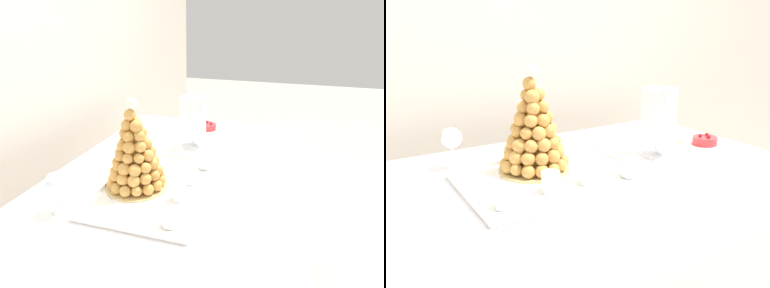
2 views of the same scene
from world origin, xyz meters
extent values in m
cylinder|color=brown|center=(0.61, -0.40, 0.38)|extent=(0.04, 0.04, 0.77)
cylinder|color=brown|center=(0.61, 0.40, 0.38)|extent=(0.04, 0.04, 0.77)
cube|color=brown|center=(0.00, 0.00, 0.77)|extent=(1.35, 0.92, 0.02)
cube|color=white|center=(0.00, 0.00, 0.79)|extent=(1.41, 0.98, 0.00)
cube|color=white|center=(0.00, -0.49, 0.63)|extent=(1.41, 0.01, 0.30)
cube|color=white|center=(0.00, 0.49, 0.63)|extent=(1.41, 0.01, 0.30)
cube|color=white|center=(0.70, 0.00, 0.63)|extent=(0.01, 0.98, 0.30)
cube|color=white|center=(-0.12, 0.03, 0.79)|extent=(0.54, 0.38, 0.01)
cube|color=white|center=(-0.12, -0.16, 0.80)|extent=(0.54, 0.01, 0.02)
cube|color=white|center=(-0.12, 0.23, 0.80)|extent=(0.54, 0.01, 0.02)
cube|color=white|center=(-0.39, 0.03, 0.80)|extent=(0.01, 0.38, 0.02)
cube|color=white|center=(0.15, 0.03, 0.80)|extent=(0.01, 0.38, 0.02)
cylinder|color=white|center=(-0.12, 0.03, 0.80)|extent=(0.35, 0.35, 0.00)
cylinder|color=tan|center=(-0.14, 0.11, 0.80)|extent=(0.23, 0.23, 0.01)
cone|color=#B17736|center=(-0.14, 0.11, 0.95)|extent=(0.15, 0.15, 0.28)
sphere|color=gold|center=(-0.05, 0.11, 0.83)|extent=(0.04, 0.04, 0.04)
sphere|color=gold|center=(-0.06, 0.15, 0.83)|extent=(0.04, 0.04, 0.04)
sphere|color=gold|center=(-0.08, 0.18, 0.83)|extent=(0.04, 0.04, 0.04)
sphere|color=gold|center=(-0.12, 0.20, 0.83)|extent=(0.04, 0.04, 0.04)
sphere|color=gold|center=(-0.16, 0.20, 0.82)|extent=(0.04, 0.04, 0.04)
sphere|color=gold|center=(-0.19, 0.18, 0.82)|extent=(0.04, 0.04, 0.04)
sphere|color=gold|center=(-0.22, 0.15, 0.82)|extent=(0.04, 0.04, 0.04)
sphere|color=gold|center=(-0.23, 0.11, 0.82)|extent=(0.04, 0.04, 0.04)
sphere|color=gold|center=(-0.22, 0.08, 0.83)|extent=(0.04, 0.04, 0.04)
sphere|color=gold|center=(-0.19, 0.04, 0.82)|extent=(0.04, 0.04, 0.04)
sphere|color=gold|center=(-0.16, 0.03, 0.82)|extent=(0.04, 0.04, 0.04)
sphere|color=gold|center=(-0.12, 0.03, 0.82)|extent=(0.04, 0.04, 0.04)
sphere|color=gold|center=(-0.08, 0.04, 0.82)|extent=(0.04, 0.04, 0.04)
sphere|color=gold|center=(-0.06, 0.08, 0.83)|extent=(0.04, 0.04, 0.04)
sphere|color=gold|center=(-0.07, 0.14, 0.86)|extent=(0.04, 0.04, 0.04)
sphere|color=gold|center=(-0.09, 0.17, 0.86)|extent=(0.04, 0.04, 0.04)
sphere|color=gold|center=(-0.13, 0.19, 0.86)|extent=(0.04, 0.04, 0.04)
sphere|color=gold|center=(-0.17, 0.19, 0.86)|extent=(0.04, 0.04, 0.04)
sphere|color=gold|center=(-0.20, 0.16, 0.86)|extent=(0.04, 0.04, 0.04)
sphere|color=gold|center=(-0.22, 0.13, 0.86)|extent=(0.04, 0.04, 0.04)
sphere|color=gold|center=(-0.21, 0.09, 0.86)|extent=(0.04, 0.04, 0.04)
sphere|color=gold|center=(-0.19, 0.05, 0.86)|extent=(0.04, 0.04, 0.04)
sphere|color=gold|center=(-0.15, 0.04, 0.86)|extent=(0.04, 0.04, 0.04)
sphere|color=gold|center=(-0.11, 0.04, 0.86)|extent=(0.04, 0.04, 0.04)
sphere|color=gold|center=(-0.08, 0.06, 0.86)|extent=(0.04, 0.04, 0.04)
sphere|color=gold|center=(-0.06, 0.10, 0.86)|extent=(0.04, 0.04, 0.04)
sphere|color=gold|center=(-0.09, 0.16, 0.90)|extent=(0.04, 0.04, 0.04)
sphere|color=gold|center=(-0.12, 0.18, 0.90)|extent=(0.04, 0.04, 0.04)
sphere|color=gold|center=(-0.16, 0.18, 0.89)|extent=(0.04, 0.04, 0.04)
sphere|color=gold|center=(-0.19, 0.16, 0.90)|extent=(0.04, 0.04, 0.04)
sphere|color=gold|center=(-0.20, 0.12, 0.90)|extent=(0.04, 0.04, 0.04)
sphere|color=gold|center=(-0.20, 0.09, 0.89)|extent=(0.04, 0.04, 0.04)
sphere|color=gold|center=(-0.18, 0.06, 0.90)|extent=(0.04, 0.04, 0.04)
sphere|color=gold|center=(-0.14, 0.05, 0.90)|extent=(0.04, 0.04, 0.04)
sphere|color=gold|center=(-0.10, 0.06, 0.89)|extent=(0.04, 0.04, 0.04)
sphere|color=gold|center=(-0.08, 0.09, 0.89)|extent=(0.04, 0.04, 0.04)
sphere|color=gold|center=(-0.07, 0.12, 0.90)|extent=(0.04, 0.04, 0.04)
sphere|color=gold|center=(-0.11, 0.16, 0.93)|extent=(0.04, 0.04, 0.04)
sphere|color=gold|center=(-0.15, 0.17, 0.93)|extent=(0.04, 0.04, 0.04)
sphere|color=gold|center=(-0.18, 0.15, 0.93)|extent=(0.04, 0.04, 0.04)
sphere|color=gold|center=(-0.19, 0.11, 0.93)|extent=(0.04, 0.04, 0.04)
sphere|color=gold|center=(-0.18, 0.08, 0.93)|extent=(0.04, 0.04, 0.04)
sphere|color=gold|center=(-0.15, 0.06, 0.93)|extent=(0.04, 0.04, 0.04)
sphere|color=gold|center=(-0.11, 0.07, 0.93)|extent=(0.04, 0.04, 0.04)
sphere|color=gold|center=(-0.09, 0.10, 0.93)|extent=(0.04, 0.04, 0.04)
sphere|color=gold|center=(-0.09, 0.13, 0.93)|extent=(0.04, 0.04, 0.04)
sphere|color=gold|center=(-0.13, 0.16, 0.97)|extent=(0.04, 0.04, 0.04)
sphere|color=gold|center=(-0.17, 0.15, 0.96)|extent=(0.04, 0.04, 0.04)
sphere|color=gold|center=(-0.18, 0.11, 0.97)|extent=(0.04, 0.04, 0.04)
sphere|color=gold|center=(-0.16, 0.08, 0.97)|extent=(0.04, 0.04, 0.04)
sphere|color=gold|center=(-0.13, 0.07, 0.97)|extent=(0.04, 0.04, 0.04)
sphere|color=gold|center=(-0.10, 0.10, 0.97)|extent=(0.04, 0.04, 0.04)
sphere|color=gold|center=(-0.10, 0.14, 0.96)|extent=(0.04, 0.04, 0.04)
sphere|color=gold|center=(-0.14, 0.15, 1.00)|extent=(0.04, 0.04, 0.04)
sphere|color=gold|center=(-0.17, 0.12, 1.00)|extent=(0.04, 0.04, 0.04)
sphere|color=gold|center=(-0.15, 0.09, 1.00)|extent=(0.04, 0.04, 0.04)
sphere|color=gold|center=(-0.12, 0.09, 1.00)|extent=(0.04, 0.04, 0.04)
sphere|color=gold|center=(-0.11, 0.13, 1.00)|extent=(0.04, 0.04, 0.04)
sphere|color=gold|center=(-0.15, 0.13, 1.04)|extent=(0.04, 0.04, 0.04)
sphere|color=gold|center=(-0.15, 0.10, 1.04)|extent=(0.04, 0.04, 0.04)
sphere|color=gold|center=(-0.12, 0.11, 1.04)|extent=(0.04, 0.04, 0.04)
sphere|color=gold|center=(-0.15, 0.12, 1.07)|extent=(0.04, 0.04, 0.04)
sphere|color=white|center=(-0.14, 0.11, 1.11)|extent=(0.04, 0.04, 0.04)
cylinder|color=silver|center=(-0.32, -0.08, 0.82)|extent=(0.05, 0.05, 0.05)
cylinder|color=#F4EAC6|center=(-0.32, -0.08, 0.81)|extent=(0.05, 0.05, 0.02)
cylinder|color=white|center=(-0.32, -0.08, 0.83)|extent=(0.05, 0.05, 0.02)
sphere|color=brown|center=(-0.33, -0.08, 0.84)|extent=(0.01, 0.01, 0.01)
cylinder|color=silver|center=(-0.18, -0.06, 0.83)|extent=(0.05, 0.05, 0.06)
cylinder|color=#F4EAC6|center=(-0.18, -0.06, 0.81)|extent=(0.05, 0.05, 0.02)
cylinder|color=white|center=(-0.18, -0.06, 0.83)|extent=(0.05, 0.05, 0.02)
sphere|color=brown|center=(-0.17, -0.06, 0.84)|extent=(0.01, 0.01, 0.01)
cylinder|color=silver|center=(-0.05, -0.07, 0.82)|extent=(0.06, 0.06, 0.05)
cylinder|color=#F4EAC6|center=(-0.05, -0.07, 0.81)|extent=(0.05, 0.05, 0.02)
cylinder|color=white|center=(-0.05, -0.07, 0.83)|extent=(0.05, 0.05, 0.02)
sphere|color=brown|center=(-0.06, -0.07, 0.84)|extent=(0.02, 0.02, 0.02)
cylinder|color=silver|center=(0.09, -0.08, 0.83)|extent=(0.06, 0.06, 0.06)
cylinder|color=brown|center=(0.09, -0.08, 0.81)|extent=(0.05, 0.05, 0.02)
cylinder|color=#8C603D|center=(0.09, -0.08, 0.83)|extent=(0.05, 0.05, 0.02)
sphere|color=brown|center=(0.08, -0.08, 0.84)|extent=(0.02, 0.02, 0.02)
cylinder|color=white|center=(0.31, 0.04, 0.79)|extent=(0.11, 0.11, 0.01)
cylinder|color=white|center=(0.31, 0.04, 0.83)|extent=(0.02, 0.02, 0.07)
cylinder|color=white|center=(0.31, 0.04, 0.95)|extent=(0.12, 0.12, 0.17)
cylinder|color=#72B2E0|center=(0.34, 0.03, 0.88)|extent=(0.05, 0.05, 0.04)
cylinder|color=#E54C47|center=(0.31, 0.06, 0.88)|extent=(0.06, 0.05, 0.05)
cylinder|color=yellow|center=(0.28, 0.03, 0.88)|extent=(0.05, 0.05, 0.04)
cylinder|color=#F9A54C|center=(0.31, 0.01, 0.88)|extent=(0.05, 0.04, 0.03)
cylinder|color=pink|center=(0.33, 0.06, 0.90)|extent=(0.06, 0.05, 0.05)
cylinder|color=#E54C47|center=(0.30, 0.05, 0.90)|extent=(0.05, 0.05, 0.04)
cylinder|color=brown|center=(0.28, 0.02, 0.90)|extent=(0.04, 0.05, 0.03)
cylinder|color=#9ED860|center=(0.32, 0.01, 0.90)|extent=(0.05, 0.04, 0.05)
cylinder|color=yellow|center=(0.32, 0.06, 0.92)|extent=(0.04, 0.04, 0.02)
cylinder|color=#9ED860|center=(0.29, 0.05, 0.92)|extent=(0.05, 0.04, 0.05)
cylinder|color=yellow|center=(0.30, 0.03, 0.92)|extent=(0.04, 0.04, 0.03)
cylinder|color=#E54C47|center=(0.33, 0.03, 0.92)|extent=(0.05, 0.05, 0.05)
cylinder|color=pink|center=(0.31, 0.05, 0.94)|extent=(0.06, 0.05, 0.05)
cylinder|color=#E54C47|center=(0.29, 0.02, 0.94)|extent=(0.05, 0.04, 0.03)
cylinder|color=#E54C47|center=(0.33, 0.03, 0.94)|extent=(0.05, 0.04, 0.05)
cylinder|color=#D199D8|center=(0.29, 0.04, 0.96)|extent=(0.05, 0.05, 0.04)
cylinder|color=#F9A54C|center=(0.30, 0.02, 0.96)|extent=(0.05, 0.04, 0.05)
cylinder|color=pink|center=(0.33, 0.02, 0.96)|extent=(0.05, 0.05, 0.03)
cylinder|color=#D199D8|center=(0.32, 0.06, 0.96)|extent=(0.06, 0.04, 0.06)
cylinder|color=pink|center=(0.28, 0.05, 0.98)|extent=(0.04, 0.04, 0.05)
cylinder|color=yellow|center=(0.32, 0.01, 0.98)|extent=(0.06, 0.05, 0.06)
cylinder|color=#D199D8|center=(0.32, 0.05, 0.98)|extent=(0.05, 0.05, 0.04)
cylinder|color=#F9A54C|center=(0.29, 0.03, 1.00)|extent=(0.06, 0.05, 0.05)
cylinder|color=pink|center=(0.32, 0.02, 1.00)|extent=(0.05, 0.05, 0.04)
cylinder|color=#9ED860|center=(0.32, 0.07, 1.00)|extent=(0.06, 0.04, 0.06)
cylinder|color=brown|center=(0.29, 0.01, 1.02)|extent=(0.05, 0.05, 0.04)
cylinder|color=yellow|center=(0.33, 0.04, 1.02)|extent=(0.05, 0.04, 0.04)
cylinder|color=brown|center=(0.29, 0.06, 1.02)|extent=(0.05, 0.05, 0.03)
cylinder|color=white|center=(0.55, 0.03, 0.79)|extent=(0.21, 0.21, 0.01)
torus|color=gold|center=(0.55, 0.03, 0.79)|extent=(0.20, 0.20, 0.00)
cylinder|color=red|center=(0.55, 0.03, 0.81)|extent=(0.09, 0.09, 0.03)
sphere|color=#A51923|center=(0.57, 0.04, 0.83)|extent=(0.01, 0.01, 0.01)
sphere|color=#A51923|center=(0.54, 0.04, 0.83)|extent=(0.01, 0.01, 0.01)
sphere|color=#A51923|center=(0.55, 0.01, 0.83)|extent=(0.01, 0.01, 0.01)
cylinder|color=silver|center=(-0.35, 0.29, 0.79)|extent=(0.06, 0.06, 0.00)
cylinder|color=silver|center=(-0.35, 0.29, 0.83)|extent=(0.01, 0.01, 0.07)
sphere|color=silver|center=(-0.35, 0.29, 0.89)|extent=(0.07, 0.07, 0.07)
camera|label=1|loc=(-1.07, -0.39, 1.39)|focal=30.10mm
camera|label=2|loc=(-0.65, -0.95, 1.24)|focal=36.92mm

